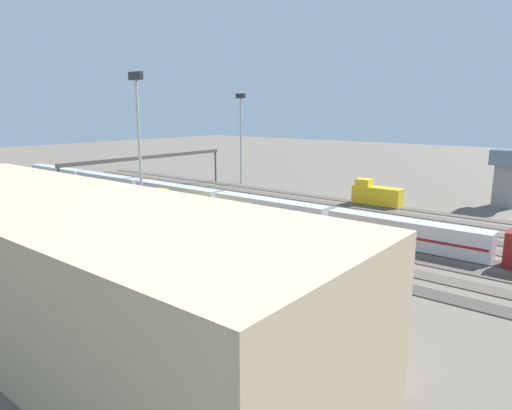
% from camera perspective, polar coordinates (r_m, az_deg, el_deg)
% --- Properties ---
extents(ground_plane, '(400.00, 400.00, 0.00)m').
position_cam_1_polar(ground_plane, '(88.70, -1.50, -0.49)').
color(ground_plane, '#60594F').
extents(track_bed_0, '(140.00, 2.80, 0.12)m').
position_cam_1_polar(track_bed_0, '(104.43, 5.62, 1.36)').
color(track_bed_0, '#4C443D').
rests_on(track_bed_0, ground_plane).
extents(track_bed_1, '(140.00, 2.80, 0.12)m').
position_cam_1_polar(track_bed_1, '(100.35, 4.05, 0.96)').
color(track_bed_1, '#4C443D').
rests_on(track_bed_1, ground_plane).
extents(track_bed_2, '(140.00, 2.80, 0.12)m').
position_cam_1_polar(track_bed_2, '(96.36, 2.35, 0.53)').
color(track_bed_2, '#4C443D').
rests_on(track_bed_2, ground_plane).
extents(track_bed_3, '(140.00, 2.80, 0.12)m').
position_cam_1_polar(track_bed_3, '(92.47, 0.51, 0.06)').
color(track_bed_3, '#3D3833').
rests_on(track_bed_3, ground_plane).
extents(track_bed_4, '(140.00, 2.80, 0.12)m').
position_cam_1_polar(track_bed_4, '(88.69, -1.50, -0.45)').
color(track_bed_4, '#4C443D').
rests_on(track_bed_4, ground_plane).
extents(track_bed_5, '(140.00, 2.80, 0.12)m').
position_cam_1_polar(track_bed_5, '(85.03, -3.68, -1.01)').
color(track_bed_5, '#3D3833').
rests_on(track_bed_5, ground_plane).
extents(track_bed_6, '(140.00, 2.80, 0.12)m').
position_cam_1_polar(track_bed_6, '(81.52, -6.05, -1.61)').
color(track_bed_6, '#4C443D').
rests_on(track_bed_6, ground_plane).
extents(track_bed_7, '(140.00, 2.80, 0.12)m').
position_cam_1_polar(track_bed_7, '(78.17, -8.64, -2.26)').
color(track_bed_7, '#4C443D').
rests_on(track_bed_7, ground_plane).
extents(track_bed_8, '(140.00, 2.80, 0.12)m').
position_cam_1_polar(track_bed_8, '(75.00, -11.45, -2.97)').
color(track_bed_8, '#3D3833').
rests_on(track_bed_8, ground_plane).
extents(train_on_track_0, '(10.00, 3.00, 5.00)m').
position_cam_1_polar(train_on_track_0, '(95.39, 14.94, 1.30)').
color(train_on_track_0, gold).
rests_on(train_on_track_0, ground_plane).
extents(train_on_track_5, '(139.00, 3.06, 4.40)m').
position_cam_1_polar(train_on_track_5, '(87.61, -5.83, 0.67)').
color(train_on_track_5, maroon).
rests_on(train_on_track_5, ground_plane).
extents(train_on_track_8, '(10.00, 3.00, 5.00)m').
position_cam_1_polar(train_on_track_8, '(57.85, 4.84, -5.04)').
color(train_on_track_8, '#D85914').
rests_on(train_on_track_8, ground_plane).
extents(train_on_track_7, '(10.00, 3.00, 5.00)m').
position_cam_1_polar(train_on_track_7, '(81.20, -10.96, -0.30)').
color(train_on_track_7, gold).
rests_on(train_on_track_7, ground_plane).
extents(light_mast_0, '(2.80, 0.70, 23.31)m').
position_cam_1_polar(light_mast_0, '(118.21, -1.94, 10.00)').
color(light_mast_0, '#9EA0A5').
rests_on(light_mast_0, ground_plane).
extents(light_mast_1, '(2.80, 0.70, 24.68)m').
position_cam_1_polar(light_mast_1, '(72.48, -14.66, 9.11)').
color(light_mast_1, '#9EA0A5').
rests_on(light_mast_1, ground_plane).
extents(signal_gantry, '(0.70, 45.00, 8.80)m').
position_cam_1_polar(signal_gantry, '(108.33, -13.36, 5.61)').
color(signal_gantry, '#4C4742').
rests_on(signal_gantry, ground_plane).
extents(maintenance_shed, '(58.74, 16.85, 11.59)m').
position_cam_1_polar(maintenance_shed, '(44.87, -23.99, -6.20)').
color(maintenance_shed, tan).
rests_on(maintenance_shed, ground_plane).
extents(control_tower, '(6.00, 6.00, 11.43)m').
position_cam_1_polar(control_tower, '(103.01, 29.20, 3.54)').
color(control_tower, gray).
rests_on(control_tower, ground_plane).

